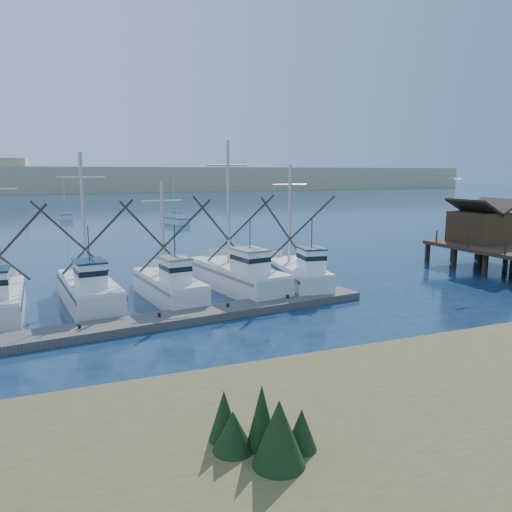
# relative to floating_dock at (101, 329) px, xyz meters

# --- Properties ---
(ground) EXTENTS (500.00, 500.00, 0.00)m
(ground) POSITION_rel_floating_dock_xyz_m (10.08, -5.27, -0.21)
(ground) COLOR #0D253D
(ground) RESTS_ON ground
(shore_bank) EXTENTS (40.00, 10.00, 1.60)m
(shore_bank) POSITION_rel_floating_dock_xyz_m (2.08, -15.27, 0.59)
(shore_bank) COLOR #4C422D
(shore_bank) RESTS_ON ground
(floating_dock) EXTENTS (31.47, 6.02, 0.42)m
(floating_dock) POSITION_rel_floating_dock_xyz_m (0.00, 0.00, 0.00)
(floating_dock) COLOR #58544F
(floating_dock) RESTS_ON ground
(dune_ridge) EXTENTS (360.00, 60.00, 10.00)m
(dune_ridge) POSITION_rel_floating_dock_xyz_m (10.08, 204.73, 4.79)
(dune_ridge) COLOR tan
(dune_ridge) RESTS_ON ground
(trawler_fleet) EXTENTS (30.75, 9.87, 10.03)m
(trawler_fleet) POSITION_rel_floating_dock_xyz_m (0.16, 5.21, 0.78)
(trawler_fleet) COLOR silver
(trawler_fleet) RESTS_ON ground
(sailboat_near) EXTENTS (3.50, 6.46, 8.10)m
(sailboat_near) POSITION_rel_floating_dock_xyz_m (15.63, 51.20, 0.28)
(sailboat_near) COLOR silver
(sailboat_near) RESTS_ON ground
(sailboat_far) EXTENTS (2.06, 5.89, 8.10)m
(sailboat_far) POSITION_rel_floating_dock_xyz_m (0.15, 66.00, 0.28)
(sailboat_far) COLOR silver
(sailboat_far) RESTS_ON ground
(flying_gull) EXTENTS (1.17, 0.21, 0.21)m
(flying_gull) POSITION_rel_floating_dock_xyz_m (26.06, 4.25, 7.16)
(flying_gull) COLOR white
(flying_gull) RESTS_ON ground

